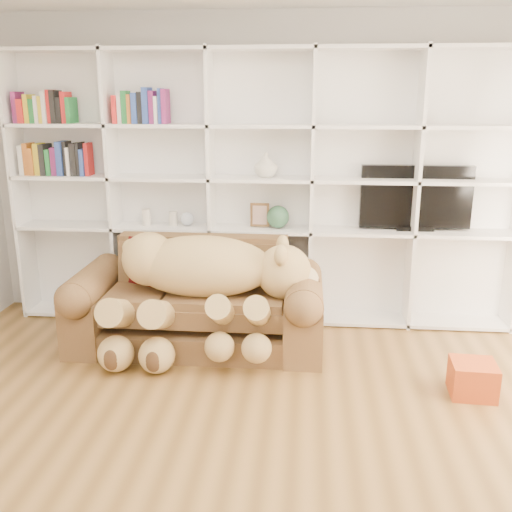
# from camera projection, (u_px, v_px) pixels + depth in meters

# --- Properties ---
(floor) EXTENTS (5.00, 5.00, 0.00)m
(floor) POSITION_uv_depth(u_px,v_px,m) (227.00, 477.00, 3.10)
(floor) COLOR brown
(floor) RESTS_ON ground
(wall_back) EXTENTS (5.00, 0.02, 2.70)m
(wall_back) POSITION_uv_depth(u_px,v_px,m) (263.00, 170.00, 5.13)
(wall_back) COLOR silver
(wall_back) RESTS_ON floor
(bookshelf) EXTENTS (4.43, 0.35, 2.40)m
(bookshelf) POSITION_uv_depth(u_px,v_px,m) (235.00, 177.00, 5.03)
(bookshelf) COLOR white
(bookshelf) RESTS_ON floor
(sofa) EXTENTS (2.03, 0.88, 0.85)m
(sofa) POSITION_uv_depth(u_px,v_px,m) (198.00, 307.00, 4.69)
(sofa) COLOR brown
(sofa) RESTS_ON floor
(teddy_bear) EXTENTS (1.65, 0.87, 0.96)m
(teddy_bear) POSITION_uv_depth(u_px,v_px,m) (202.00, 280.00, 4.44)
(teddy_bear) COLOR tan
(teddy_bear) RESTS_ON sofa
(throw_pillow) EXTENTS (0.47, 0.38, 0.43)m
(throw_pillow) POSITION_uv_depth(u_px,v_px,m) (150.00, 263.00, 4.78)
(throw_pillow) COLOR #540E11
(throw_pillow) RESTS_ON sofa
(gift_box) EXTENTS (0.31, 0.30, 0.24)m
(gift_box) POSITION_uv_depth(u_px,v_px,m) (473.00, 379.00, 3.92)
(gift_box) COLOR #BF4719
(gift_box) RESTS_ON floor
(tv) EXTENTS (0.95, 0.18, 0.56)m
(tv) POSITION_uv_depth(u_px,v_px,m) (415.00, 198.00, 4.93)
(tv) COLOR black
(tv) RESTS_ON bookshelf
(picture_frame) EXTENTS (0.17, 0.03, 0.21)m
(picture_frame) POSITION_uv_depth(u_px,v_px,m) (260.00, 215.00, 5.04)
(picture_frame) COLOR #51361B
(picture_frame) RESTS_ON bookshelf
(green_vase) EXTENTS (0.20, 0.20, 0.20)m
(green_vase) POSITION_uv_depth(u_px,v_px,m) (278.00, 217.00, 5.03)
(green_vase) COLOR #2E5A3D
(green_vase) RESTS_ON bookshelf
(figurine_tall) EXTENTS (0.09, 0.09, 0.15)m
(figurine_tall) POSITION_uv_depth(u_px,v_px,m) (146.00, 217.00, 5.14)
(figurine_tall) COLOR beige
(figurine_tall) RESTS_ON bookshelf
(figurine_short) EXTENTS (0.09, 0.09, 0.13)m
(figurine_short) POSITION_uv_depth(u_px,v_px,m) (173.00, 219.00, 5.12)
(figurine_short) COLOR beige
(figurine_short) RESTS_ON bookshelf
(snow_globe) EXTENTS (0.12, 0.12, 0.12)m
(snow_globe) POSITION_uv_depth(u_px,v_px,m) (187.00, 219.00, 5.11)
(snow_globe) COLOR silver
(snow_globe) RESTS_ON bookshelf
(shelf_vase) EXTENTS (0.25, 0.25, 0.21)m
(shelf_vase) POSITION_uv_depth(u_px,v_px,m) (266.00, 165.00, 4.92)
(shelf_vase) COLOR beige
(shelf_vase) RESTS_ON bookshelf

